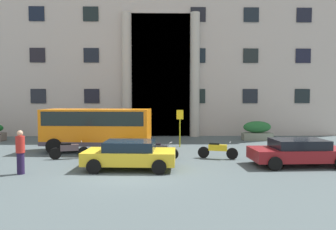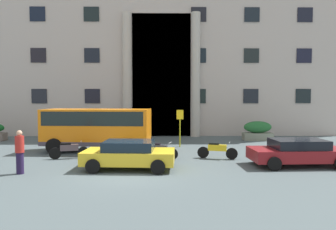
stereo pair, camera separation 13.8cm
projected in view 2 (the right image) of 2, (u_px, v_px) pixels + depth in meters
ground_plane at (128, 174)px, 13.40m from camera, size 80.00×64.00×0.12m
office_building_facade at (148, 52)px, 30.44m from camera, size 32.81×9.63×15.14m
orange_minibus at (97, 126)px, 18.78m from camera, size 6.34×2.89×2.52m
bus_stop_sign at (180, 124)px, 20.49m from camera, size 0.44×0.08×2.40m
hedge_planter_west at (98, 131)px, 23.74m from camera, size 1.48×0.76×1.40m
hedge_planter_entrance_left at (258, 131)px, 23.81m from camera, size 2.18×0.94×1.43m
parked_sedan_far at (129, 154)px, 14.14m from camera, size 4.13×2.28×1.27m
parked_sedan_second at (298, 152)px, 14.79m from camera, size 4.47×2.21×1.24m
scooter_by_planter at (216, 150)px, 16.54m from camera, size 2.04×0.80×0.89m
motorcycle_far_end at (158, 150)px, 16.47m from camera, size 2.01×0.80×0.89m
motorcycle_near_kerb at (69, 150)px, 16.56m from camera, size 1.98×0.74×0.89m
pedestrian_child_trailing at (20, 152)px, 13.20m from camera, size 0.36×0.36×1.83m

